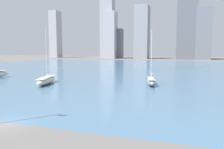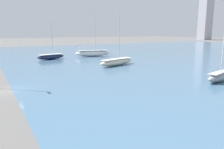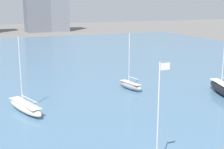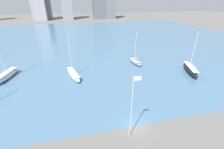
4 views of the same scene
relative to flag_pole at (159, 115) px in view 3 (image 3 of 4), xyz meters
The scene contains 5 objects.
harbor_water 72.02m from the flag_pole, 88.48° to the left, with size 180.00×140.00×0.00m.
flag_pole is the anchor object (origin of this frame).
sailboat_black 33.73m from the flag_pole, 35.69° to the left, with size 5.43×11.08×13.10m.
sailboat_gray 33.19m from the flag_pole, 67.58° to the left, with size 3.07×7.05×11.55m.
sailboat_cream 27.35m from the flag_pole, 110.95° to the left, with size 5.05×10.72×12.28m.
Camera 3 is at (-18.10, -26.74, 17.36)m, focal length 50.00 mm.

